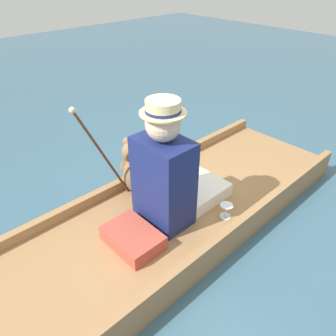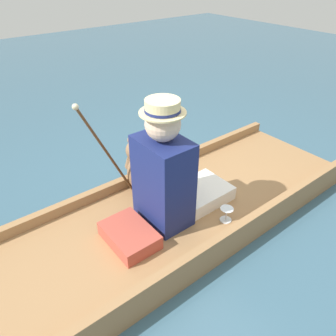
{
  "view_description": "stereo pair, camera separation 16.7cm",
  "coord_description": "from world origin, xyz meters",
  "px_view_note": "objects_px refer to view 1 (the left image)",
  "views": [
    {
      "loc": [
        1.38,
        -1.48,
        1.79
      ],
      "look_at": [
        0.03,
        -0.2,
        0.58
      ],
      "focal_mm": 35.0,
      "sensor_mm": 36.0,
      "label": 1
    },
    {
      "loc": [
        1.49,
        -1.35,
        1.79
      ],
      "look_at": [
        0.03,
        -0.2,
        0.58
      ],
      "focal_mm": 35.0,
      "sensor_mm": 36.0,
      "label": 2
    }
  ],
  "objects_px": {
    "seated_person": "(170,175)",
    "walking_cane": "(99,148)",
    "teddy_bear": "(134,168)",
    "wine_glass": "(226,208)"
  },
  "relations": [
    {
      "from": "seated_person",
      "to": "wine_glass",
      "type": "bearing_deg",
      "value": 31.43
    },
    {
      "from": "walking_cane",
      "to": "teddy_bear",
      "type": "bearing_deg",
      "value": 82.97
    },
    {
      "from": "teddy_bear",
      "to": "walking_cane",
      "type": "height_order",
      "value": "walking_cane"
    },
    {
      "from": "seated_person",
      "to": "walking_cane",
      "type": "xyz_separation_m",
      "value": [
        -0.45,
        -0.27,
        0.13
      ]
    },
    {
      "from": "seated_person",
      "to": "teddy_bear",
      "type": "bearing_deg",
      "value": 168.4
    },
    {
      "from": "wine_glass",
      "to": "walking_cane",
      "type": "distance_m",
      "value": 1.02
    },
    {
      "from": "teddy_bear",
      "to": "walking_cane",
      "type": "relative_size",
      "value": 0.56
    },
    {
      "from": "seated_person",
      "to": "walking_cane",
      "type": "relative_size",
      "value": 1.09
    },
    {
      "from": "teddy_bear",
      "to": "seated_person",
      "type": "bearing_deg",
      "value": -0.2
    },
    {
      "from": "seated_person",
      "to": "teddy_bear",
      "type": "xyz_separation_m",
      "value": [
        -0.41,
        0.0,
        -0.14
      ]
    }
  ]
}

